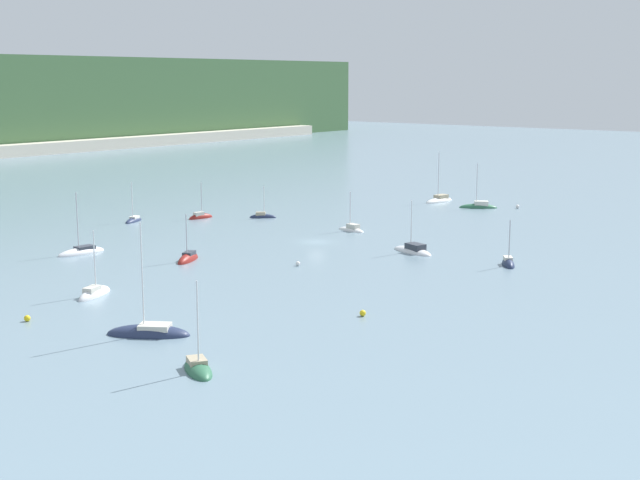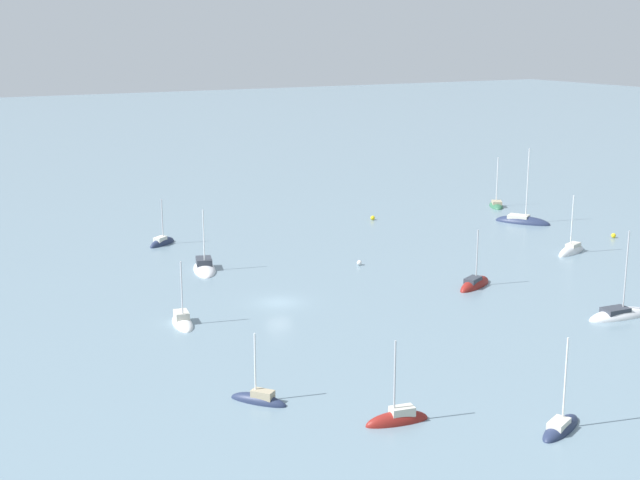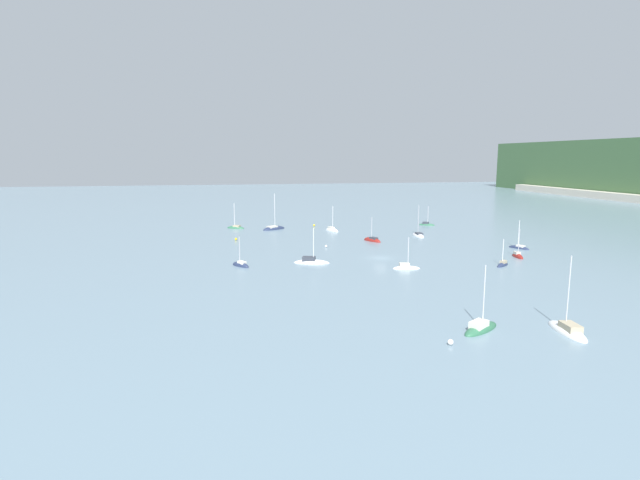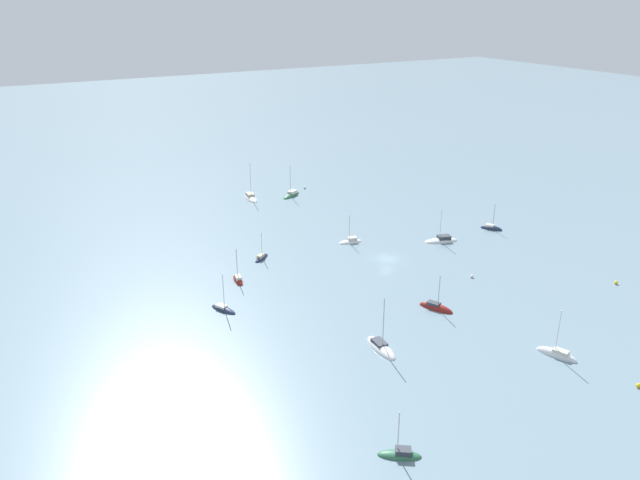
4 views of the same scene
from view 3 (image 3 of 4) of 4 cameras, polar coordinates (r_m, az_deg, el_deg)
ground_plane at (r=107.28m, az=6.90°, el=-2.06°), size 600.00×600.00×0.00m
sailboat_0 at (r=161.37m, az=12.10°, el=1.71°), size 4.27×5.13×6.60m
sailboat_1 at (r=138.89m, az=11.17°, el=0.49°), size 7.32×2.81×9.31m
sailboat_2 at (r=105.55m, az=20.15°, el=-2.71°), size 3.79×4.42×6.01m
sailboat_3 at (r=69.32m, az=26.43°, el=-9.33°), size 7.82×3.20×10.35m
sailboat_4 at (r=126.68m, az=21.79°, el=-0.86°), size 5.36×3.56×7.31m
sailboat_5 at (r=99.81m, az=-9.05°, el=-2.93°), size 4.73×3.93×6.76m
sailboat_6 at (r=97.84m, az=9.82°, el=-3.17°), size 2.65×5.49×6.72m
sailboat_7 at (r=101.58m, az=-0.99°, el=-2.57°), size 4.51×7.68×7.84m
sailboat_8 at (r=128.46m, az=6.00°, el=-0.10°), size 6.10×4.14×7.18m
sailboat_9 at (r=149.34m, az=-5.30°, el=1.25°), size 6.67×8.14×11.64m
sailboat_10 at (r=145.75m, az=1.39°, el=1.09°), size 6.16×3.64×8.24m
sailboat_11 at (r=152.91m, az=-9.62°, el=1.35°), size 4.69×5.84×8.42m
sailboat_12 at (r=66.15m, az=17.88°, el=-9.67°), size 5.52×7.03×9.00m
sailboat_13 at (r=115.59m, az=21.64°, el=-1.78°), size 4.93×2.16×6.95m
mooring_buoy_0 at (r=60.18m, az=14.69°, el=-11.22°), size 0.69×0.69×0.69m
mooring_buoy_1 at (r=155.39m, az=-0.68°, el=1.70°), size 0.63×0.63×0.63m
mooring_buoy_2 at (r=130.91m, az=-9.58°, el=0.11°), size 0.64×0.64×0.64m
mooring_buoy_3 at (r=118.96m, az=0.70°, el=-0.71°), size 0.59×0.59×0.59m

